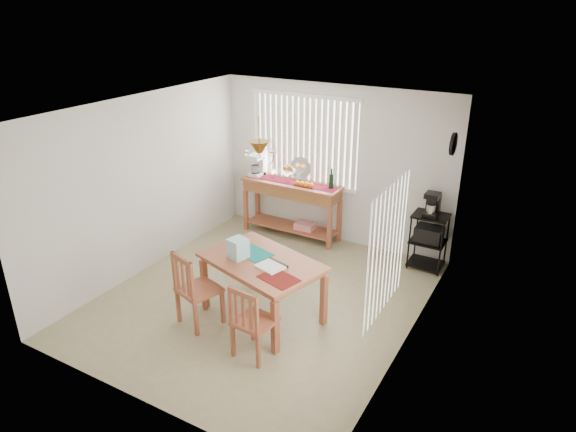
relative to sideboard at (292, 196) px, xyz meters
The scene contains 10 objects.
ground 2.21m from the sideboard, 72.24° to the right, with size 4.00×4.50×0.01m, color tan.
room_shell 2.28m from the sideboard, 72.03° to the right, with size 4.20×4.70×2.70m.
sideboard is the anchor object (origin of this frame).
sideboard_items 0.48m from the sideboard, behind, with size 1.64×0.41×0.74m.
wire_cart 2.35m from the sideboard, ahead, with size 0.51×0.41×0.87m.
cart_items 2.36m from the sideboard, ahead, with size 0.20×0.24×0.36m.
dining_table 2.46m from the sideboard, 69.68° to the right, with size 1.70×1.33×0.80m.
table_items 2.49m from the sideboard, 74.13° to the right, with size 1.12×0.83×0.26m.
chair_left 2.90m from the sideboard, 85.13° to the right, with size 0.58×0.58×1.00m.
chair_right 3.30m from the sideboard, 68.62° to the right, with size 0.47×0.47×0.93m.
Camera 1 is at (3.29, -5.08, 3.82)m, focal length 32.00 mm.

